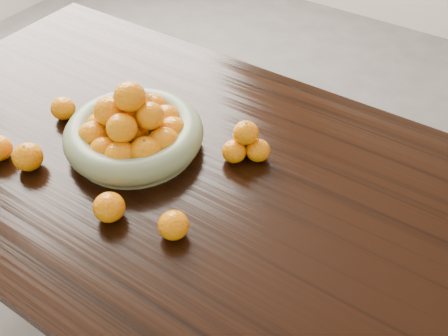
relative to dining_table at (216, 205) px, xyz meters
The scene contains 8 objects.
ground 0.66m from the dining_table, ahead, with size 5.00×5.00×0.00m, color #5E5B59.
dining_table is the anchor object (origin of this frame).
fruit_bowl 0.28m from the dining_table, behind, with size 0.36×0.36×0.19m.
orange_pyramid 0.18m from the dining_table, 84.97° to the left, with size 0.12×0.12×0.10m.
loose_orange_0 0.48m from the dining_table, 152.55° to the right, with size 0.08×0.08×0.07m, color orange.
loose_orange_1 0.29m from the dining_table, 120.22° to the right, with size 0.07×0.07×0.07m, color orange.
loose_orange_2 0.22m from the dining_table, 84.44° to the right, with size 0.07×0.07×0.06m, color orange.
loose_orange_3 0.51m from the dining_table, behind, with size 0.07×0.07×0.06m, color orange.
Camera 1 is at (0.49, -0.70, 1.61)m, focal length 40.00 mm.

